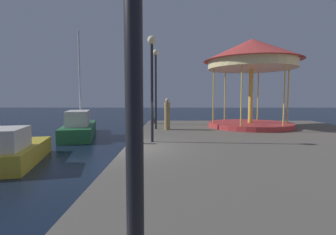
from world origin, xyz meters
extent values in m
plane|color=black|center=(0.00, 0.00, 0.00)|extent=(120.00, 120.00, 0.00)
cube|color=#5B564F|center=(6.70, 0.00, 0.40)|extent=(13.40, 22.28, 0.80)
cube|color=gold|center=(-4.69, 0.59, 0.37)|extent=(2.90, 4.77, 0.75)
cube|color=beige|center=(-4.48, -0.26, 1.15)|extent=(1.76, 2.22, 0.80)
cube|color=#4C6070|center=(-4.71, 0.69, 1.31)|extent=(1.14, 0.37, 0.36)
cube|color=#236638|center=(-4.58, 7.84, 0.42)|extent=(3.50, 6.92, 0.85)
cube|color=beige|center=(-4.40, 7.12, 1.34)|extent=(2.02, 3.17, 0.98)
cylinder|color=silver|center=(-4.82, 8.76, 4.17)|extent=(0.12, 0.12, 6.65)
cylinder|color=silver|center=(-4.45, 7.31, 1.75)|extent=(0.81, 2.92, 0.08)
cylinder|color=#B23333|center=(6.91, 6.52, 0.95)|extent=(5.26, 5.26, 0.30)
cylinder|color=gold|center=(6.91, 6.52, 2.80)|extent=(0.28, 0.28, 3.40)
cylinder|color=#F2E099|center=(6.91, 6.52, 4.75)|extent=(5.45, 5.45, 0.50)
cone|color=#C63D38|center=(6.91, 6.52, 5.69)|extent=(6.06, 6.06, 1.39)
cylinder|color=gold|center=(9.29, 6.52, 2.80)|extent=(0.08, 0.08, 3.40)
cylinder|color=gold|center=(8.10, 8.59, 2.80)|extent=(0.08, 0.08, 3.40)
cylinder|color=gold|center=(5.72, 8.59, 2.80)|extent=(0.08, 0.08, 3.40)
cylinder|color=gold|center=(4.53, 6.52, 2.80)|extent=(0.08, 0.08, 3.40)
cylinder|color=gold|center=(5.72, 4.46, 2.80)|extent=(0.08, 0.08, 3.40)
cylinder|color=gold|center=(8.10, 4.46, 2.80)|extent=(0.08, 0.08, 3.40)
cylinder|color=black|center=(1.48, -7.80, 2.91)|extent=(0.12, 0.12, 4.22)
cylinder|color=black|center=(0.98, 1.11, 2.85)|extent=(0.12, 0.12, 4.10)
sphere|color=#F9E5B2|center=(0.98, 1.11, 5.08)|extent=(0.36, 0.36, 0.36)
cylinder|color=black|center=(0.89, 5.57, 2.99)|extent=(0.12, 0.12, 4.39)
sphere|color=#F9E5B2|center=(0.89, 5.57, 5.37)|extent=(0.36, 0.36, 0.36)
cylinder|color=#2D2D33|center=(0.50, 0.70, 1.00)|extent=(0.24, 0.24, 0.40)
cylinder|color=#2D2D33|center=(0.63, 8.84, 1.00)|extent=(0.24, 0.24, 0.40)
cylinder|color=#937A4C|center=(1.58, 5.20, 1.61)|extent=(0.34, 0.34, 1.62)
sphere|color=tan|center=(1.58, 5.20, 2.54)|extent=(0.24, 0.24, 0.24)
camera|label=1|loc=(1.71, -9.42, 2.68)|focal=26.57mm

